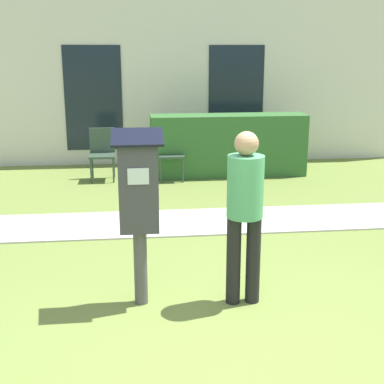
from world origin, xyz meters
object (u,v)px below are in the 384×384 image
outdoor_chair_left (102,150)px  outdoor_chair_middle (171,149)px  parking_meter (139,196)px  person_standing (245,205)px

outdoor_chair_left → outdoor_chair_middle: 1.20m
parking_meter → person_standing: size_ratio=1.01×
person_standing → outdoor_chair_left: person_standing is taller
parking_meter → outdoor_chair_left: (-0.57, 4.84, -0.49)m
parking_meter → outdoor_chair_left: 4.90m
person_standing → outdoor_chair_middle: (-0.31, 4.80, -0.40)m
outdoor_chair_middle → parking_meter: bearing=-88.7°
person_standing → parking_meter: bearing=139.9°
person_standing → outdoor_chair_middle: size_ratio=1.76×
outdoor_chair_left → outdoor_chair_middle: bearing=-12.4°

